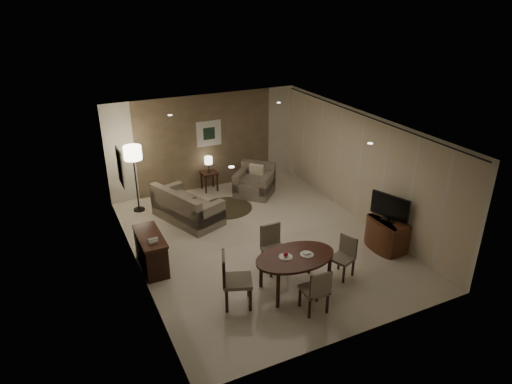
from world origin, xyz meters
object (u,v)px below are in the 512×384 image
chair_far (275,250)px  side_table (209,181)px  dining_table (295,273)px  floor_lamp (136,179)px  chair_near (314,289)px  chair_right (342,258)px  console_desk (151,251)px  tv_cabinet (387,234)px  chair_left (238,280)px  armchair (254,180)px  sofa (187,204)px

chair_far → side_table: (0.19, 4.40, -0.20)m
dining_table → floor_lamp: floor_lamp is taller
dining_table → chair_near: 0.69m
side_table → dining_table: bearing=-91.9°
chair_right → side_table: (-0.90, 5.17, -0.14)m
console_desk → floor_lamp: 2.85m
dining_table → chair_right: size_ratio=1.89×
tv_cabinet → chair_near: (-2.61, -1.12, 0.10)m
tv_cabinet → chair_far: size_ratio=0.94×
tv_cabinet → chair_left: chair_left is taller
floor_lamp → chair_left: bearing=-80.4°
armchair → tv_cabinet: bearing=-25.6°
armchair → floor_lamp: bearing=-143.6°
sofa → armchair: (2.14, 0.64, 0.00)m
sofa → floor_lamp: 1.53m
sofa → tv_cabinet: bearing=-153.3°
tv_cabinet → chair_right: (-1.54, -0.47, 0.07)m
chair_far → sofa: bearing=106.7°
sofa → armchair: 2.23m
chair_near → chair_far: 1.43m
sofa → floor_lamp: size_ratio=1.03×
console_desk → side_table: (2.45, 3.20, -0.10)m
console_desk → chair_left: size_ratio=1.14×
chair_far → console_desk: bearing=151.2°
console_desk → tv_cabinet: 5.11m
dining_table → side_table: 5.15m
sofa → dining_table: bearing=173.4°
tv_cabinet → chair_left: size_ratio=0.85×
chair_near → sofa: 4.44m
chair_far → chair_right: bearing=-36.1°
side_table → chair_near: bearing=-91.6°
floor_lamp → chair_far: bearing=-64.2°
chair_right → sofa: size_ratio=0.46×
chair_near → dining_table: bearing=-87.1°
side_table → sofa: bearing=-126.9°
console_desk → dining_table: size_ratio=0.76×
chair_far → chair_near: bearing=-89.8°
chair_far → chair_left: size_ratio=0.91×
tv_cabinet → floor_lamp: bearing=136.8°
chair_left → sofa: (0.21, 3.61, -0.10)m
chair_right → floor_lamp: 5.65m
console_desk → chair_right: size_ratio=1.43×
dining_table → chair_right: bearing=-1.4°
dining_table → chair_far: size_ratio=1.65×
tv_cabinet → dining_table: dining_table is taller
chair_far → armchair: chair_far is taller
chair_far → chair_right: 1.34m
armchair → side_table: armchair is taller
chair_right → tv_cabinet: bearing=85.6°
dining_table → sofa: size_ratio=0.87×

